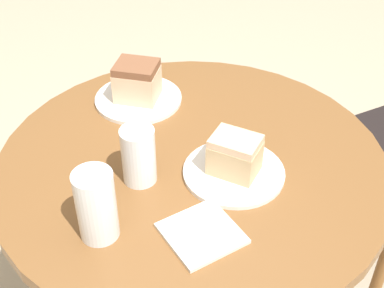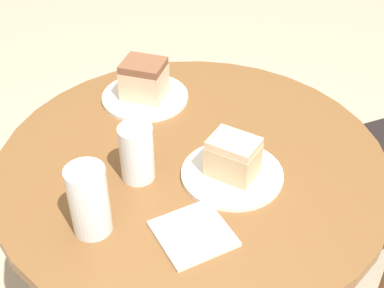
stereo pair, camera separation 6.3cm
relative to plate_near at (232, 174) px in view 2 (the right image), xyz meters
name	(u,v)px [view 2 (the right image)]	position (x,y,z in m)	size (l,w,h in m)	color
table	(192,221)	(-0.09, -0.04, -0.20)	(0.86, 0.86, 0.72)	brown
plate_near	(232,174)	(0.00, 0.00, 0.00)	(0.21, 0.21, 0.01)	white
plate_far	(145,97)	(-0.36, -0.03, 0.00)	(0.22, 0.22, 0.01)	white
cake_slice_near	(233,157)	(0.00, 0.00, 0.05)	(0.12, 0.11, 0.09)	tan
cake_slice_far	(144,79)	(-0.36, -0.03, 0.05)	(0.13, 0.13, 0.10)	beige
glass_lemonade	(137,156)	(-0.10, -0.17, 0.05)	(0.07, 0.07, 0.13)	silver
glass_water	(90,204)	(-0.01, -0.31, 0.06)	(0.07, 0.07, 0.14)	silver
napkin_stack	(193,234)	(0.10, -0.15, 0.00)	(0.14, 0.14, 0.01)	silver
fork	(206,216)	(0.07, -0.11, 0.00)	(0.12, 0.14, 0.00)	silver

